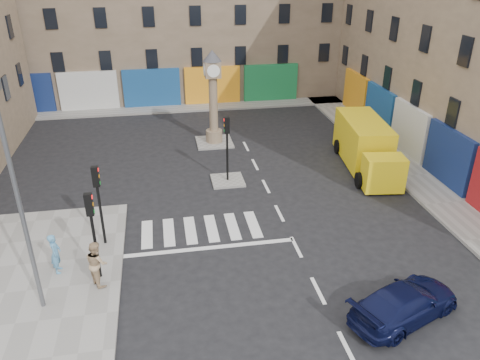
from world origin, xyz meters
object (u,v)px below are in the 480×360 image
object	(u,v)px
traffic_light_left_far	(98,193)
pedestrian_tan	(97,263)
traffic_light_left_near	(92,223)
clock_pillar	(213,92)
pedestrian_blue	(56,253)
yellow_van	(366,146)
traffic_light_island	(227,139)
navy_sedan	(405,303)
lamp_post	(17,193)

from	to	relation	value
traffic_light_left_far	pedestrian_tan	xyz separation A→B (m)	(0.01, -2.82, -1.54)
traffic_light_left_far	pedestrian_tan	distance (m)	3.22
traffic_light_left_near	clock_pillar	xyz separation A→B (m)	(6.30, 13.80, 0.93)
clock_pillar	pedestrian_blue	xyz separation A→B (m)	(-7.98, -13.17, -2.54)
yellow_van	pedestrian_tan	xyz separation A→B (m)	(-14.75, -8.89, -0.25)
traffic_light_island	navy_sedan	size ratio (longest dim) A/B	0.83
traffic_light_left_near	pedestrian_tan	xyz separation A→B (m)	(0.01, -0.42, -1.54)
clock_pillar	yellow_van	size ratio (longest dim) A/B	0.81
clock_pillar	navy_sedan	world-z (taller)	clock_pillar
pedestrian_tan	traffic_light_island	bearing A→B (deg)	-67.32
yellow_van	traffic_light_island	bearing A→B (deg)	-168.44
traffic_light_left_far	yellow_van	size ratio (longest dim) A/B	0.49
pedestrian_blue	navy_sedan	bearing A→B (deg)	-113.44
pedestrian_blue	traffic_light_island	bearing A→B (deg)	-50.82
traffic_light_island	lamp_post	xyz separation A→B (m)	(-8.20, -9.20, 2.20)
navy_sedan	pedestrian_blue	size ratio (longest dim) A/B	2.59
traffic_light_left_far	pedestrian_blue	xyz separation A→B (m)	(-1.68, -1.77, -1.61)
traffic_light_island	clock_pillar	size ratio (longest dim) A/B	0.61
traffic_light_left_near	pedestrian_tan	bearing A→B (deg)	-88.33
clock_pillar	traffic_light_left_far	bearing A→B (deg)	-118.94
pedestrian_tan	yellow_van	bearing A→B (deg)	-88.84
traffic_light_left_far	clock_pillar	distance (m)	13.05
traffic_light_left_far	clock_pillar	size ratio (longest dim) A/B	0.61
traffic_light_island	pedestrian_tan	bearing A→B (deg)	-127.40
clock_pillar	yellow_van	distance (m)	10.24
traffic_light_left_far	pedestrian_blue	bearing A→B (deg)	-133.40
pedestrian_blue	pedestrian_tan	size ratio (longest dim) A/B	0.92
clock_pillar	pedestrian_tan	bearing A→B (deg)	-113.85
traffic_light_left_far	clock_pillar	xyz separation A→B (m)	(6.30, 11.40, 0.93)
pedestrian_tan	traffic_light_left_far	bearing A→B (deg)	-29.67
traffic_light_left_far	yellow_van	xyz separation A→B (m)	(14.76, 6.07, -1.29)
clock_pillar	yellow_van	bearing A→B (deg)	-32.19
traffic_light_left_near	yellow_van	size ratio (longest dim) A/B	0.49
traffic_light_left_far	clock_pillar	bearing A→B (deg)	61.06
traffic_light_left_near	traffic_light_left_far	distance (m)	2.40
clock_pillar	yellow_van	world-z (taller)	clock_pillar
traffic_light_island	clock_pillar	world-z (taller)	clock_pillar
traffic_light_left_near	clock_pillar	bearing A→B (deg)	65.45
traffic_light_island	lamp_post	bearing A→B (deg)	-131.71
navy_sedan	pedestrian_blue	distance (m)	13.35
traffic_light_island	yellow_van	xyz separation A→B (m)	(8.46, 0.67, -1.26)
traffic_light_left_far	navy_sedan	xyz separation A→B (m)	(10.81, -6.48, -1.98)
lamp_post	navy_sedan	size ratio (longest dim) A/B	1.87
navy_sedan	yellow_van	world-z (taller)	yellow_van
traffic_light_left_near	lamp_post	world-z (taller)	lamp_post
traffic_light_left_near	pedestrian_blue	bearing A→B (deg)	159.58
navy_sedan	pedestrian_blue	world-z (taller)	pedestrian_blue
traffic_light_left_near	clock_pillar	world-z (taller)	clock_pillar
traffic_light_left_far	pedestrian_tan	bearing A→B (deg)	-89.75
traffic_light_left_far	navy_sedan	world-z (taller)	traffic_light_left_far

